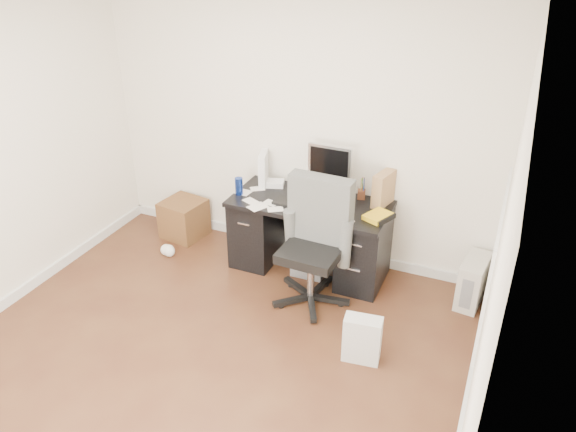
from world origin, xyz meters
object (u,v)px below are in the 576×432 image
object	(u,v)px
keyboard	(299,205)
office_chair	(312,246)
lcd_monitor	(329,171)
wicker_basket	(184,218)
pc_tower	(473,281)
desk	(309,234)

from	to	relation	value
keyboard	office_chair	distance (m)	0.48
office_chair	keyboard	bearing A→B (deg)	129.57
office_chair	lcd_monitor	bearing A→B (deg)	99.58
keyboard	wicker_basket	bearing A→B (deg)	175.60
pc_tower	keyboard	bearing A→B (deg)	-165.91
keyboard	pc_tower	size ratio (longest dim) A/B	1.09
desk	wicker_basket	bearing A→B (deg)	176.48
desk	keyboard	xyz separation A→B (m)	(-0.07, -0.13, 0.36)
office_chair	pc_tower	bearing A→B (deg)	25.08
lcd_monitor	pc_tower	xyz separation A→B (m)	(1.43, -0.09, -0.79)
pc_tower	wicker_basket	world-z (taller)	pc_tower
desk	lcd_monitor	distance (m)	0.65
lcd_monitor	office_chair	bearing A→B (deg)	-81.69
wicker_basket	desk	bearing A→B (deg)	-3.52
desk	wicker_basket	xyz separation A→B (m)	(-1.50, 0.09, -0.19)
desk	office_chair	size ratio (longest dim) A/B	1.29
lcd_monitor	wicker_basket	distance (m)	1.82
desk	office_chair	xyz separation A→B (m)	(0.21, -0.49, 0.18)
desk	keyboard	size ratio (longest dim) A/B	3.12
keyboard	wicker_basket	distance (m)	1.56
lcd_monitor	office_chair	xyz separation A→B (m)	(0.08, -0.66, -0.43)
keyboard	office_chair	world-z (taller)	office_chair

